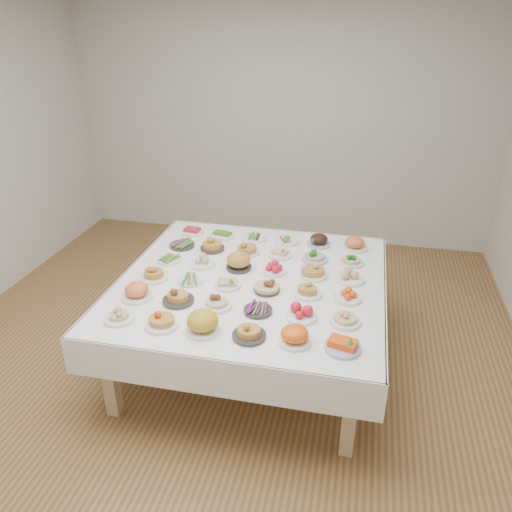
% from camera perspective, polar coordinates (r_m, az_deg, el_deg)
% --- Properties ---
extents(room_envelope, '(5.02, 5.02, 2.81)m').
position_cam_1_polar(room_envelope, '(3.58, -4.26, 13.60)').
color(room_envelope, olive).
rests_on(room_envelope, ground).
extents(display_table, '(2.03, 2.03, 0.75)m').
position_cam_1_polar(display_table, '(3.88, -0.49, -3.62)').
color(display_table, white).
rests_on(display_table, ground).
extents(dish_0, '(0.20, 0.20, 0.11)m').
position_cam_1_polar(dish_0, '(3.46, -15.42, -6.40)').
color(dish_0, white).
rests_on(dish_0, display_table).
extents(dish_1, '(0.22, 0.22, 0.13)m').
position_cam_1_polar(dish_1, '(3.33, -10.78, -7.00)').
color(dish_1, white).
rests_on(dish_1, display_table).
extents(dish_2, '(0.26, 0.26, 0.14)m').
position_cam_1_polar(dish_2, '(3.24, -6.12, -7.56)').
color(dish_2, white).
rests_on(dish_2, display_table).
extents(dish_3, '(0.21, 0.21, 0.13)m').
position_cam_1_polar(dish_3, '(3.17, -0.81, -8.37)').
color(dish_3, '#2E2C29').
rests_on(dish_3, display_table).
extents(dish_4, '(0.23, 0.23, 0.14)m').
position_cam_1_polar(dish_4, '(3.13, 4.44, -8.82)').
color(dish_4, white).
rests_on(dish_4, display_table).
extents(dish_5, '(0.22, 0.22, 0.11)m').
position_cam_1_polar(dish_5, '(3.12, 9.89, -9.74)').
color(dish_5, '#4C66B2').
rests_on(dish_5, display_table).
extents(dish_6, '(0.22, 0.22, 0.13)m').
position_cam_1_polar(dish_6, '(3.68, -13.47, -3.88)').
color(dish_6, white).
rests_on(dish_6, display_table).
extents(dish_7, '(0.23, 0.22, 0.14)m').
position_cam_1_polar(dish_7, '(3.57, -8.93, -4.30)').
color(dish_7, '#2E2C29').
rests_on(dish_7, display_table).
extents(dish_8, '(0.21, 0.21, 0.12)m').
position_cam_1_polar(dish_8, '(3.49, -4.52, -4.99)').
color(dish_8, white).
rests_on(dish_8, display_table).
extents(dish_9, '(0.20, 0.20, 0.05)m').
position_cam_1_polar(dish_9, '(3.44, 0.22, -6.15)').
color(dish_9, '#2E2C29').
rests_on(dish_9, display_table).
extents(dish_10, '(0.21, 0.21, 0.10)m').
position_cam_1_polar(dish_10, '(3.38, 5.18, -6.42)').
color(dish_10, white).
rests_on(dish_10, display_table).
extents(dish_11, '(0.21, 0.21, 0.11)m').
position_cam_1_polar(dish_11, '(3.36, 10.18, -6.77)').
color(dish_11, white).
rests_on(dish_11, display_table).
extents(dish_12, '(0.22, 0.22, 0.12)m').
position_cam_1_polar(dish_12, '(3.91, -11.63, -1.92)').
color(dish_12, white).
rests_on(dish_12, display_table).
extents(dish_13, '(0.21, 0.20, 0.05)m').
position_cam_1_polar(dish_13, '(3.83, -7.54, -2.67)').
color(dish_13, white).
rests_on(dish_13, display_table).
extents(dish_14, '(0.19, 0.19, 0.09)m').
position_cam_1_polar(dish_14, '(3.74, -3.29, -3.01)').
color(dish_14, white).
rests_on(dish_14, display_table).
extents(dish_15, '(0.21, 0.21, 0.12)m').
position_cam_1_polar(dish_15, '(3.67, 1.25, -3.28)').
color(dish_15, '#2E2C29').
rests_on(dish_15, display_table).
extents(dish_16, '(0.21, 0.21, 0.11)m').
position_cam_1_polar(dish_16, '(3.64, 5.89, -3.79)').
color(dish_16, white).
rests_on(dish_16, display_table).
extents(dish_17, '(0.20, 0.20, 0.09)m').
position_cam_1_polar(dish_17, '(3.63, 10.41, -4.39)').
color(dish_17, white).
rests_on(dish_17, display_table).
extents(dish_18, '(0.19, 0.19, 0.05)m').
position_cam_1_polar(dish_18, '(4.17, -9.92, -0.40)').
color(dish_18, white).
rests_on(dish_18, display_table).
extents(dish_19, '(0.21, 0.21, 0.09)m').
position_cam_1_polar(dish_19, '(4.06, -6.20, -0.57)').
color(dish_19, white).
rests_on(dish_19, display_table).
extents(dish_20, '(0.20, 0.20, 0.12)m').
position_cam_1_polar(dish_20, '(3.98, -1.99, -0.73)').
color(dish_20, '#2E2C29').
rests_on(dish_20, display_table).
extents(dish_21, '(0.20, 0.20, 0.09)m').
position_cam_1_polar(dish_21, '(3.93, 2.04, -1.42)').
color(dish_21, white).
rests_on(dish_21, display_table).
extents(dish_22, '(0.23, 0.22, 0.13)m').
position_cam_1_polar(dish_22, '(3.89, 6.53, -1.49)').
color(dish_22, white).
rests_on(dish_22, display_table).
extents(dish_23, '(0.22, 0.22, 0.10)m').
position_cam_1_polar(dish_23, '(3.88, 10.70, -2.22)').
color(dish_23, white).
rests_on(dish_23, display_table).
extents(dish_24, '(0.24, 0.22, 0.06)m').
position_cam_1_polar(dish_24, '(4.41, -8.46, 1.36)').
color(dish_24, '#2E2C29').
rests_on(dish_24, display_table).
extents(dish_25, '(0.21, 0.21, 0.12)m').
position_cam_1_polar(dish_25, '(4.31, -5.02, 1.33)').
color(dish_25, '#2E2C29').
rests_on(dish_25, display_table).
extents(dish_26, '(0.22, 0.21, 0.14)m').
position_cam_1_polar(dish_26, '(4.22, -1.02, 1.07)').
color(dish_26, white).
rests_on(dish_26, display_table).
extents(dish_27, '(0.20, 0.20, 0.08)m').
position_cam_1_polar(dish_27, '(4.20, 2.74, 0.37)').
color(dish_27, white).
rests_on(dish_27, display_table).
extents(dish_28, '(0.22, 0.22, 0.12)m').
position_cam_1_polar(dish_28, '(4.14, 6.75, 0.20)').
color(dish_28, '#4C66B2').
rests_on(dish_28, display_table).
extents(dish_29, '(0.20, 0.20, 0.11)m').
position_cam_1_polar(dish_29, '(4.13, 10.83, -0.28)').
color(dish_29, white).
rests_on(dish_29, display_table).
extents(dish_30, '(0.20, 0.20, 0.09)m').
position_cam_1_polar(dish_30, '(4.66, -7.29, 2.96)').
color(dish_30, white).
rests_on(dish_30, display_table).
extents(dish_31, '(0.22, 0.22, 0.09)m').
position_cam_1_polar(dish_31, '(4.57, -3.88, 2.61)').
color(dish_31, white).
rests_on(dish_31, display_table).
extents(dish_32, '(0.22, 0.22, 0.05)m').
position_cam_1_polar(dish_32, '(4.50, -0.25, 2.12)').
color(dish_32, white).
rests_on(dish_32, display_table).
extents(dish_33, '(0.22, 0.22, 0.05)m').
position_cam_1_polar(dish_33, '(4.45, 3.46, 1.79)').
color(dish_33, white).
rests_on(dish_33, display_table).
extents(dish_34, '(0.21, 0.21, 0.12)m').
position_cam_1_polar(dish_34, '(4.41, 7.20, 1.86)').
color(dish_34, '#4C66B2').
rests_on(dish_34, display_table).
extents(dish_35, '(0.22, 0.22, 0.12)m').
position_cam_1_polar(dish_35, '(4.39, 11.22, 1.48)').
color(dish_35, white).
rests_on(dish_35, display_table).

